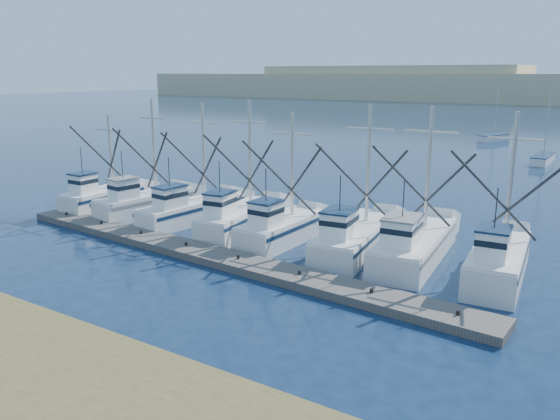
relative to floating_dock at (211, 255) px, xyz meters
name	(u,v)px	position (x,y,z in m)	size (l,w,h in m)	color
ground	(246,333)	(6.93, -6.40, -0.21)	(500.00, 500.00, 0.00)	#0D1F39
floating_dock	(211,255)	(0.00, 0.00, 0.00)	(32.16, 2.14, 0.43)	#57534E
trawler_fleet	(276,225)	(1.10, 5.12, 0.75)	(31.27, 9.49, 8.53)	white
sailboat_near	(543,159)	(11.39, 47.15, 0.28)	(1.92, 6.88, 8.10)	white
sailboat_far	(494,138)	(2.07, 66.71, 0.28)	(3.76, 6.51, 8.10)	white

